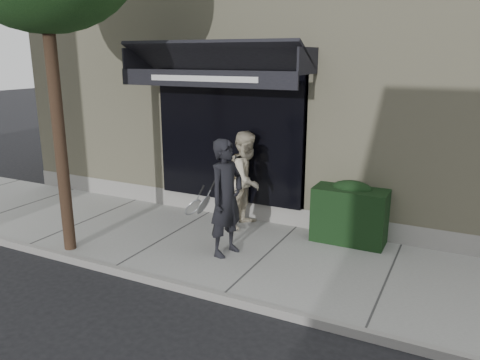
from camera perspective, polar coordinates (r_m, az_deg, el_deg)
The scene contains 7 objects.
ground at distance 8.14m, azimuth 3.22°, elevation -9.82°, with size 80.00×80.00×0.00m, color black.
sidewalk at distance 8.12m, azimuth 3.23°, elevation -9.44°, with size 20.00×3.00×0.12m, color gray.
curb at distance 6.87m, azimuth -2.10°, elevation -14.15°, with size 20.00×0.10×0.14m, color gray.
building_facade at distance 12.13m, azimuth 12.95°, elevation 11.41°, with size 14.30×8.04×5.64m.
hedge at distance 8.70m, azimuth 13.29°, elevation -3.90°, with size 1.30×0.70×1.14m.
pedestrian_front at distance 7.79m, azimuth -1.70°, elevation -2.21°, with size 0.90×0.91×1.99m.
pedestrian_back at distance 9.14m, azimuth 0.85°, elevation 0.11°, with size 0.84×1.01×1.90m.
Camera 1 is at (2.91, -6.80, 3.41)m, focal length 35.00 mm.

